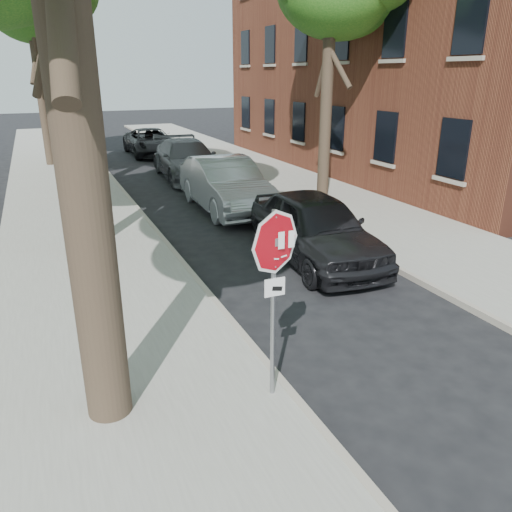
{
  "coord_description": "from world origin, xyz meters",
  "views": [
    {
      "loc": [
        -3.22,
        -5.24,
        4.25
      ],
      "look_at": [
        -0.82,
        0.28,
        2.05
      ],
      "focal_mm": 35.0,
      "sensor_mm": 36.0,
      "label": 1
    }
  ],
  "objects_px": {
    "tree_far": "(28,2)",
    "car_d": "(151,142)",
    "car_a": "(315,228)",
    "stop_sign": "(274,270)",
    "car_c": "(187,160)",
    "car_b": "(225,185)"
  },
  "relations": [
    {
      "from": "car_d",
      "to": "car_c",
      "type": "bearing_deg",
      "value": -89.83
    },
    {
      "from": "stop_sign",
      "to": "car_d",
      "type": "xyz_separation_m",
      "value": [
        3.3,
        22.74,
        -1.23
      ]
    },
    {
      "from": "stop_sign",
      "to": "tree_far",
      "type": "relative_size",
      "value": 0.28
    },
    {
      "from": "tree_far",
      "to": "car_a",
      "type": "height_order",
      "value": "tree_far"
    },
    {
      "from": "tree_far",
      "to": "car_b",
      "type": "height_order",
      "value": "tree_far"
    },
    {
      "from": "car_b",
      "to": "stop_sign",
      "type": "bearing_deg",
      "value": -105.56
    },
    {
      "from": "car_a",
      "to": "car_c",
      "type": "bearing_deg",
      "value": 93.49
    },
    {
      "from": "tree_far",
      "to": "car_c",
      "type": "relative_size",
      "value": 1.68
    },
    {
      "from": "car_d",
      "to": "car_a",
      "type": "bearing_deg",
      "value": -89.83
    },
    {
      "from": "car_d",
      "to": "tree_far",
      "type": "bearing_deg",
      "value": -163.08
    },
    {
      "from": "tree_far",
      "to": "car_b",
      "type": "xyz_separation_m",
      "value": [
        4.99,
        -11.21,
        -6.36
      ]
    },
    {
      "from": "tree_far",
      "to": "car_b",
      "type": "relative_size",
      "value": 1.8
    },
    {
      "from": "tree_far",
      "to": "car_a",
      "type": "xyz_separation_m",
      "value": [
        5.32,
        -16.49,
        -6.4
      ]
    },
    {
      "from": "stop_sign",
      "to": "car_d",
      "type": "bearing_deg",
      "value": 81.74
    },
    {
      "from": "car_b",
      "to": "car_c",
      "type": "xyz_separation_m",
      "value": [
        0.33,
        5.67,
        -0.04
      ]
    },
    {
      "from": "tree_far",
      "to": "car_d",
      "type": "height_order",
      "value": "tree_far"
    },
    {
      "from": "car_b",
      "to": "car_d",
      "type": "xyz_separation_m",
      "value": [
        0.33,
        12.81,
        -0.14
      ]
    },
    {
      "from": "stop_sign",
      "to": "car_c",
      "type": "distance_m",
      "value": 15.98
    },
    {
      "from": "car_b",
      "to": "car_c",
      "type": "height_order",
      "value": "car_b"
    },
    {
      "from": "stop_sign",
      "to": "car_c",
      "type": "relative_size",
      "value": 0.47
    },
    {
      "from": "car_a",
      "to": "car_d",
      "type": "relative_size",
      "value": 0.93
    },
    {
      "from": "stop_sign",
      "to": "car_d",
      "type": "relative_size",
      "value": 0.51
    }
  ]
}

